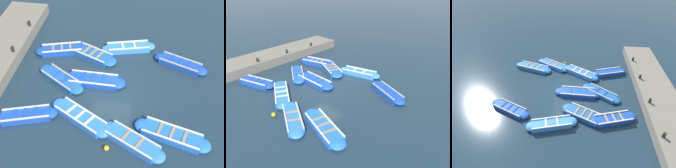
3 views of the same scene
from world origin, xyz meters
The scene contains 16 objects.
ground_plane centered at (0.00, 0.00, 0.00)m, with size 120.00×120.00×0.00m, color #1C303F.
boat_inner_gap centered at (1.66, -3.81, 0.18)m, with size 3.58×2.44×0.41m.
boat_tucked centered at (4.03, 2.57, 0.17)m, with size 3.50×2.07×0.40m.
boat_alongside centered at (-3.65, 2.86, 0.20)m, with size 3.54×1.76×0.45m.
boat_outer_right centered at (3.56, -3.14, 0.18)m, with size 3.99×1.93×0.42m.
boat_outer_left centered at (-1.17, -2.67, 0.19)m, with size 3.72×2.65×0.44m.
boat_near_quay centered at (-2.97, 0.11, 0.16)m, with size 3.35×2.61×0.37m.
boat_broadside centered at (-1.04, 0.24, 0.17)m, with size 3.85×1.08×0.40m.
boat_drifting centered at (0.64, 3.72, 0.20)m, with size 3.67×1.68×0.46m.
boat_stern_in centered at (-1.53, 2.64, 0.18)m, with size 3.51×2.29×0.43m.
boat_bow_out centered at (-4.00, -2.99, 0.19)m, with size 3.40×1.75×0.44m.
quay_wall centered at (-7.42, 0.00, 0.39)m, with size 2.85×15.19×0.78m.
bollard_mid_north centered at (-6.35, -1.49, 0.95)m, with size 0.20×0.20×0.35m, color black.
bollard_mid_south centered at (-6.35, 1.49, 0.95)m, with size 0.20×0.20×0.35m, color black.
bollard_south centered at (-6.35, 4.48, 0.95)m, with size 0.20×0.20×0.35m, color black.
buoy_orange_near centered at (0.48, -4.35, 0.13)m, with size 0.27×0.27×0.27m, color #EAB214.
Camera 2 is at (10.59, -9.49, 7.87)m, focal length 35.00 mm.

